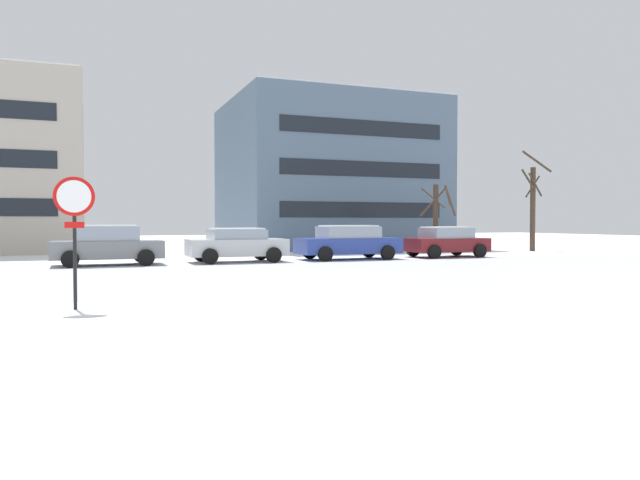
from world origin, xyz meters
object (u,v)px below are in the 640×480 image
(stop_sign, at_px, (74,216))
(parked_car_maroon, at_px, (446,242))
(parked_car_gray, at_px, (108,245))
(parked_car_blue, at_px, (348,242))
(parked_car_silver, at_px, (237,244))

(stop_sign, relative_size, parked_car_maroon, 0.66)
(stop_sign, distance_m, parked_car_gray, 12.20)
(stop_sign, distance_m, parked_car_maroon, 20.14)
(parked_car_gray, bearing_deg, stop_sign, -94.61)
(parked_car_gray, bearing_deg, parked_car_maroon, -0.80)
(stop_sign, xyz_separation_m, parked_car_gray, (0.98, 12.12, -1.01))
(parked_car_gray, bearing_deg, parked_car_blue, -0.78)
(parked_car_silver, bearing_deg, parked_car_maroon, -0.71)
(parked_car_blue, height_order, parked_car_maroon, parked_car_blue)
(parked_car_blue, bearing_deg, parked_car_silver, 179.41)
(parked_car_silver, relative_size, parked_car_blue, 0.88)
(stop_sign, xyz_separation_m, parked_car_blue, (11.13, 11.98, -1.02))
(parked_car_blue, bearing_deg, stop_sign, -132.88)
(parked_car_maroon, bearing_deg, parked_car_silver, 179.29)
(parked_car_blue, bearing_deg, parked_car_gray, 179.22)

